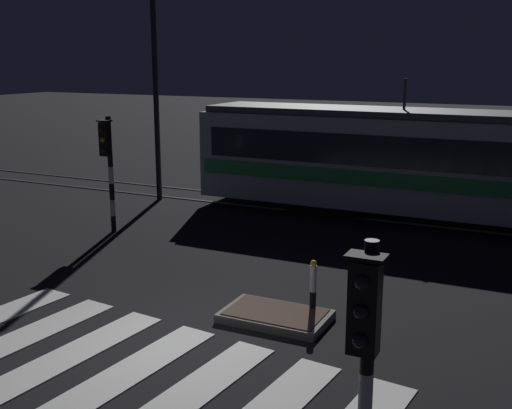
% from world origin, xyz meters
% --- Properties ---
extents(ground_plane, '(120.00, 120.00, 0.00)m').
position_xyz_m(ground_plane, '(0.00, 0.00, 0.00)').
color(ground_plane, black).
extents(rail_near, '(80.00, 0.12, 0.03)m').
position_xyz_m(rail_near, '(0.00, 9.47, 0.01)').
color(rail_near, '#59595E').
rests_on(rail_near, ground).
extents(rail_far, '(80.00, 0.12, 0.03)m').
position_xyz_m(rail_far, '(0.00, 10.91, 0.01)').
color(rail_far, '#59595E').
rests_on(rail_far, ground).
extents(crosswalk_zebra, '(8.32, 4.70, 0.02)m').
position_xyz_m(crosswalk_zebra, '(0.00, -1.51, 0.01)').
color(crosswalk_zebra, silver).
rests_on(crosswalk_zebra, ground).
extents(traffic_island, '(1.94, 1.19, 0.18)m').
position_xyz_m(traffic_island, '(1.25, 1.42, 0.09)').
color(traffic_island, slate).
rests_on(traffic_island, ground).
extents(traffic_light_corner_near_right, '(0.36, 0.42, 3.11)m').
position_xyz_m(traffic_light_corner_near_right, '(4.20, -3.19, 2.05)').
color(traffic_light_corner_near_right, black).
rests_on(traffic_light_corner_near_right, ground).
extents(traffic_light_corner_far_left, '(0.36, 0.42, 3.21)m').
position_xyz_m(traffic_light_corner_far_left, '(-5.32, 5.00, 2.12)').
color(traffic_light_corner_far_left, black).
rests_on(traffic_light_corner_far_left, ground).
extents(street_lamp_trackside_left, '(0.44, 1.21, 7.76)m').
position_xyz_m(street_lamp_trackside_left, '(-6.51, 8.86, 4.87)').
color(street_lamp_trackside_left, black).
rests_on(street_lamp_trackside_left, ground).
extents(tram, '(17.96, 2.58, 4.15)m').
position_xyz_m(tram, '(4.12, 10.19, 1.75)').
color(tram, '#B2BCC1').
rests_on(tram, ground).
extents(bollard_island_edge, '(0.12, 0.12, 1.11)m').
position_xyz_m(bollard_island_edge, '(1.80, 1.89, 0.56)').
color(bollard_island_edge, black).
rests_on(bollard_island_edge, ground).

